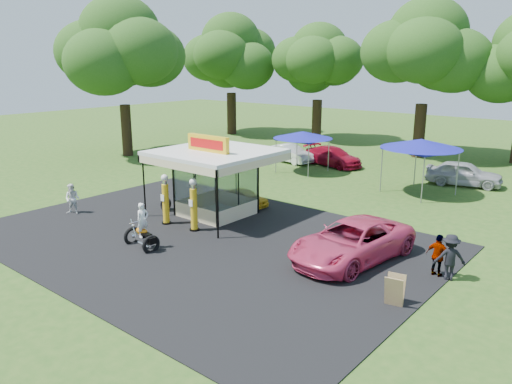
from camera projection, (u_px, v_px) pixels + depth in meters
ground at (168, 252)px, 20.75m from camera, size 120.00×120.00×0.00m
asphalt_apron at (202, 239)px, 22.23m from camera, size 20.00×14.00×0.04m
gas_station_kiosk at (216, 181)px, 25.25m from camera, size 5.40×5.40×4.18m
gas_pump_left at (166, 201)px, 23.94m from camera, size 0.46×0.46×2.48m
gas_pump_right at (194, 206)px, 22.98m from camera, size 0.47×0.47×2.53m
motorcycle at (143, 230)px, 20.91m from camera, size 1.80×0.99×2.09m
spare_tires at (166, 204)px, 26.33m from camera, size 0.84×0.51×0.72m
a_frame_sign at (395, 291)px, 16.03m from camera, size 0.63×0.63×1.05m
kiosk_car at (245, 197)px, 27.22m from camera, size 2.82×1.13×0.96m
pink_sedan at (352, 241)px, 19.67m from camera, size 3.39×6.04×1.60m
spectator_west at (72, 199)px, 25.68m from camera, size 0.98×0.92×1.60m
spectator_east_a at (450, 257)px, 17.90m from camera, size 1.29×1.13×1.73m
spectator_east_b at (438, 256)px, 18.17m from camera, size 0.99×0.49×1.63m
bg_car_a at (290, 153)px, 38.88m from camera, size 4.31×2.07×1.36m
bg_car_b at (333, 156)px, 37.56m from camera, size 5.18×2.99×1.41m
bg_car_c at (464, 173)px, 31.57m from camera, size 4.88×2.84×1.56m
tent_west at (303, 135)px, 34.94m from camera, size 4.16×4.16×2.91m
tent_east at (421, 144)px, 29.14m from camera, size 4.69×4.69×3.28m
oak_far_a at (231, 60)px, 52.16m from camera, size 10.33×10.33×12.25m
oak_far_b at (318, 68)px, 48.02m from camera, size 9.22×9.22×11.00m
oak_far_c at (425, 60)px, 39.20m from camera, size 10.38×10.38×12.23m
oak_near at (122, 59)px, 39.86m from camera, size 10.79×10.79×12.42m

